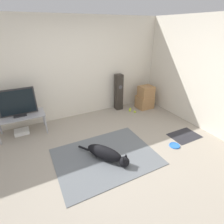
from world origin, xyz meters
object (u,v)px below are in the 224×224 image
at_px(tennis_ball_by_boxes, 135,112).
at_px(game_console, 22,132).
at_px(tennis_ball_loose_on_carpet, 130,110).
at_px(tv, 17,103).
at_px(dog, 107,154).
at_px(frisbee, 175,145).
at_px(tv_stand, 21,118).
at_px(cardboard_box_upper, 146,91).
at_px(cardboard_box_lower, 145,102).
at_px(floor_speaker, 119,92).
at_px(tennis_ball_near_speaker, 130,109).

relative_size(tennis_ball_by_boxes, game_console, 0.21).
bearing_deg(tennis_ball_loose_on_carpet, tv, 177.25).
xyz_separation_m(dog, game_console, (-1.39, 1.75, -0.10)).
distance_m(frisbee, tennis_ball_loose_on_carpet, 1.85).
distance_m(tv, tennis_ball_loose_on_carpet, 2.95).
height_order(frisbee, game_console, game_console).
height_order(dog, tv_stand, tv_stand).
bearing_deg(cardboard_box_upper, tv_stand, 178.30).
distance_m(cardboard_box_upper, tv, 3.44).
bearing_deg(game_console, cardboard_box_lower, -2.18).
bearing_deg(tv_stand, cardboard_box_upper, -1.70).
bearing_deg(dog, floor_speaker, 55.33).
distance_m(tennis_ball_by_boxes, game_console, 3.01).
bearing_deg(tennis_ball_loose_on_carpet, tennis_ball_by_boxes, -57.15).
relative_size(frisbee, tennis_ball_by_boxes, 3.38).
xyz_separation_m(tv, tennis_ball_by_boxes, (2.94, -0.27, -0.75)).
bearing_deg(cardboard_box_lower, tv_stand, 178.44).
bearing_deg(tennis_ball_loose_on_carpet, game_console, 176.60).
xyz_separation_m(tv_stand, tennis_ball_loose_on_carpet, (2.85, -0.13, -0.39)).
xyz_separation_m(tv_stand, tennis_ball_near_speaker, (2.93, -0.04, -0.39)).
distance_m(cardboard_box_upper, tennis_ball_by_boxes, 0.72).
bearing_deg(floor_speaker, game_console, -176.67).
bearing_deg(frisbee, tv_stand, 144.65).
distance_m(frisbee, game_console, 3.50).
distance_m(tennis_ball_near_speaker, tennis_ball_loose_on_carpet, 0.12).
bearing_deg(frisbee, tennis_ball_near_speaker, 86.22).
distance_m(tennis_ball_by_boxes, tennis_ball_near_speaker, 0.23).
distance_m(tv, tennis_ball_near_speaker, 3.02).
xyz_separation_m(floor_speaker, tv, (-2.65, -0.19, 0.25)).
relative_size(cardboard_box_upper, tennis_ball_by_boxes, 6.26).
bearing_deg(tv_stand, dog, -52.01).
height_order(tennis_ball_by_boxes, game_console, game_console).
xyz_separation_m(tv_stand, tennis_ball_by_boxes, (2.94, -0.27, -0.39)).
bearing_deg(tennis_ball_by_boxes, cardboard_box_lower, 20.68).
bearing_deg(game_console, tv, -32.09).
xyz_separation_m(floor_speaker, tennis_ball_near_speaker, (0.28, -0.24, -0.50)).
bearing_deg(frisbee, game_console, 144.68).
xyz_separation_m(cardboard_box_upper, game_console, (-3.49, 0.14, -0.49)).
bearing_deg(dog, cardboard_box_lower, 37.85).
relative_size(dog, game_console, 2.99).
xyz_separation_m(floor_speaker, tennis_ball_by_boxes, (0.29, -0.47, -0.50)).
bearing_deg(tennis_ball_near_speaker, frisbee, -93.78).
relative_size(floor_speaker, tv, 1.39).
relative_size(dog, floor_speaker, 0.89).
height_order(cardboard_box_upper, tv, tv).
xyz_separation_m(tennis_ball_by_boxes, tennis_ball_near_speaker, (-0.01, 0.23, 0.00)).
bearing_deg(tv, tennis_ball_by_boxes, -5.31).
bearing_deg(tennis_ball_by_boxes, frisbee, -94.68).
height_order(floor_speaker, tennis_ball_near_speaker, floor_speaker).
bearing_deg(cardboard_box_lower, frisbee, -107.89).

